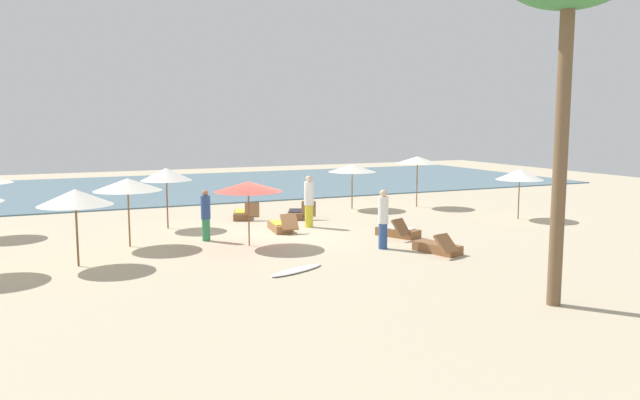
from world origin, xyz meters
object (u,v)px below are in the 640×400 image
(umbrella_7, at_px, (128,185))
(person_1, at_px, (383,219))
(umbrella_5, at_px, (248,187))
(surfboard, at_px, (297,270))
(umbrella_0, at_px, (75,197))
(lounger_1, at_px, (281,226))
(person_2, at_px, (206,215))
(lounger_5, at_px, (398,232))
(umbrella_4, at_px, (352,168))
(lounger_2, at_px, (438,247))
(lounger_4, at_px, (297,214))
(lounger_0, at_px, (243,214))
(umbrella_1, at_px, (520,175))
(umbrella_6, at_px, (166,174))
(umbrella_2, at_px, (417,160))
(person_0, at_px, (309,201))

(umbrella_7, relative_size, person_1, 1.17)
(umbrella_5, xyz_separation_m, surfboard, (0.10, -3.72, -1.85))
(umbrella_0, relative_size, person_1, 1.15)
(lounger_1, height_order, person_2, person_2)
(lounger_5, bearing_deg, umbrella_4, 76.26)
(umbrella_7, bearing_deg, lounger_2, -30.16)
(lounger_4, height_order, person_2, person_2)
(person_2, bearing_deg, lounger_0, 57.86)
(umbrella_7, height_order, lounger_1, umbrella_7)
(lounger_1, xyz_separation_m, lounger_5, (3.23, -2.70, 0.00))
(surfboard, bearing_deg, umbrella_1, 21.10)
(umbrella_1, xyz_separation_m, lounger_2, (-6.64, -4.02, -1.62))
(umbrella_0, distance_m, umbrella_4, 13.51)
(umbrella_5, bearing_deg, umbrella_6, 112.09)
(umbrella_1, relative_size, person_1, 1.09)
(umbrella_1, distance_m, lounger_2, 7.93)
(umbrella_5, height_order, lounger_4, umbrella_5)
(lounger_2, bearing_deg, umbrella_5, 145.11)
(umbrella_5, relative_size, surfboard, 1.14)
(person_2, bearing_deg, umbrella_2, 20.12)
(umbrella_6, distance_m, lounger_2, 10.21)
(lounger_2, xyz_separation_m, lounger_4, (-1.33, 7.90, 0.01))
(person_2, distance_m, surfboard, 5.27)
(lounger_0, height_order, lounger_4, lounger_4)
(umbrella_1, distance_m, umbrella_6, 13.67)
(lounger_4, height_order, person_0, person_0)
(lounger_4, relative_size, person_2, 1.04)
(lounger_4, bearing_deg, umbrella_6, -176.94)
(lounger_1, bearing_deg, umbrella_0, -158.32)
(lounger_0, xyz_separation_m, surfboard, (-1.33, -9.02, -0.14))
(lounger_1, height_order, surfboard, lounger_1)
(lounger_1, relative_size, lounger_5, 1.00)
(umbrella_2, xyz_separation_m, umbrella_5, (-9.67, -5.28, -0.25))
(umbrella_6, relative_size, person_0, 1.16)
(lounger_1, bearing_deg, umbrella_2, 22.56)
(lounger_1, bearing_deg, lounger_4, 56.72)
(umbrella_5, distance_m, person_1, 4.31)
(lounger_1, distance_m, person_1, 4.60)
(umbrella_6, distance_m, umbrella_7, 3.30)
(umbrella_0, bearing_deg, umbrella_4, 29.31)
(umbrella_7, distance_m, lounger_5, 8.96)
(umbrella_7, distance_m, lounger_2, 9.73)
(person_0, xyz_separation_m, person_1, (0.54, -4.52, -0.03))
(umbrella_6, relative_size, lounger_4, 1.27)
(umbrella_5, xyz_separation_m, lounger_2, (4.82, -3.36, -1.72))
(umbrella_2, height_order, person_0, umbrella_2)
(umbrella_6, bearing_deg, umbrella_2, 5.11)
(umbrella_0, bearing_deg, person_1, -9.14)
(umbrella_6, relative_size, lounger_5, 1.26)
(umbrella_4, xyz_separation_m, person_1, (-3.05, -8.02, -0.87))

